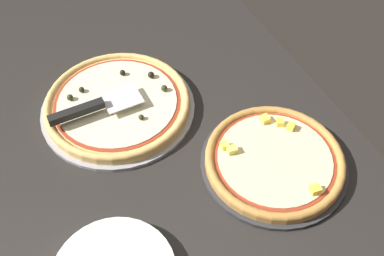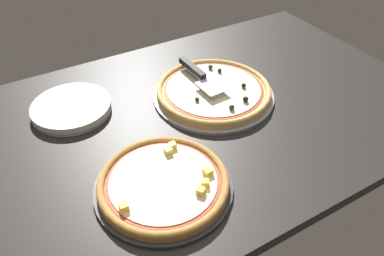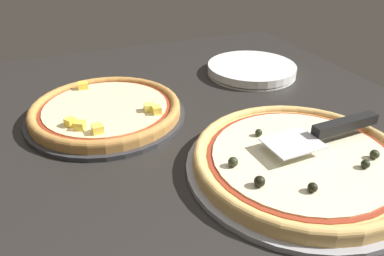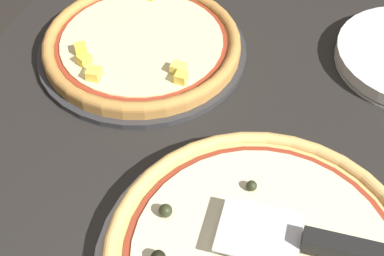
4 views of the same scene
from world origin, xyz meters
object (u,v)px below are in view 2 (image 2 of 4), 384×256
Objects in this scene: pizza_front at (214,90)px; plate_stack at (71,108)px; pizza_back at (163,182)px; serving_spatula at (196,72)px.

plate_stack is (43.39, -15.51, -1.04)cm from pizza_front.
plate_stack is at bearing -19.67° from pizza_front.
pizza_back is at bearing 40.43° from pizza_front.
plate_stack is (41.53, -7.31, -4.42)cm from serving_spatula.
serving_spatula reaches higher than plate_stack.
plate_stack is at bearing -9.98° from serving_spatula.
pizza_front is at bearing 102.75° from serving_spatula.
serving_spatula is (-30.78, -36.01, 3.55)cm from pizza_back.
pizza_front reaches higher than pizza_back.
pizza_front is 1.15× the size of pizza_back.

